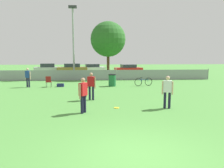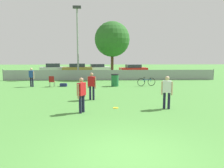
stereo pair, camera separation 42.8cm
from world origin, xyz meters
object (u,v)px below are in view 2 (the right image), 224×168
object	(u,v)px
parked_car_silver	(53,68)
gear_bag_sideline	(63,85)
light_pole	(78,36)
player_receiver_white	(167,90)
folding_chair_sideline	(52,81)
player_thrower_red	(82,93)
parked_car_tan	(77,68)
frisbee_disc	(116,108)
parked_car_red	(133,69)
spectator_in_blue	(32,76)
tree_near_pole	(112,39)
player_defender_red	(92,84)
parked_car_white	(97,68)
bicycle_sideline	(146,82)
trash_bin	(115,80)

from	to	relation	value
parked_car_silver	gear_bag_sideline	bearing A→B (deg)	-82.60
light_pole	player_receiver_white	size ratio (longest dim) A/B	4.97
folding_chair_sideline	gear_bag_sideline	distance (m)	1.03
player_thrower_red	parked_car_tan	distance (m)	23.79
frisbee_disc	parked_car_silver	bearing A→B (deg)	110.10
parked_car_red	player_receiver_white	bearing A→B (deg)	-102.87
spectator_in_blue	folding_chair_sideline	distance (m)	1.75
player_receiver_white	gear_bag_sideline	size ratio (longest dim) A/B	2.82
folding_chair_sideline	frisbee_disc	bearing A→B (deg)	119.45
player_thrower_red	frisbee_disc	size ratio (longest dim) A/B	5.95
light_pole	tree_near_pole	xyz separation A→B (m)	(3.92, 0.22, -0.32)
player_thrower_red	player_defender_red	size ratio (longest dim) A/B	1.00
folding_chair_sideline	parked_car_white	xyz separation A→B (m)	(3.32, 16.00, 0.15)
player_defender_red	folding_chair_sideline	world-z (taller)	player_defender_red
light_pole	player_receiver_white	xyz separation A→B (m)	(6.09, -14.68, -3.87)
frisbee_disc	parked_car_white	world-z (taller)	parked_car_white
player_defender_red	player_receiver_white	bearing A→B (deg)	-7.36
frisbee_disc	parked_car_tan	distance (m)	23.24
light_pole	frisbee_disc	world-z (taller)	light_pole
spectator_in_blue	player_receiver_white	bearing A→B (deg)	163.78
light_pole	frisbee_disc	distance (m)	15.64
frisbee_disc	parked_car_white	bearing A→B (deg)	94.10
folding_chair_sideline	bicycle_sideline	world-z (taller)	folding_chair_sideline
light_pole	parked_car_tan	world-z (taller)	light_pole
light_pole	tree_near_pole	bearing A→B (deg)	3.14
player_thrower_red	trash_bin	xyz separation A→B (m)	(1.95, 8.79, -0.41)
player_defender_red	parked_car_white	xyz separation A→B (m)	(-0.39, 21.61, -0.27)
tree_near_pole	trash_bin	xyz separation A→B (m)	(-0.01, -6.71, -3.95)
bicycle_sideline	parked_car_tan	bearing A→B (deg)	104.23
player_defender_red	trash_bin	world-z (taller)	player_defender_red
player_defender_red	spectator_in_blue	bearing A→B (deg)	157.92
parked_car_red	parked_car_white	bearing A→B (deg)	151.95
player_defender_red	spectator_in_blue	xyz separation A→B (m)	(-5.40, 5.68, -0.02)
tree_near_pole	bicycle_sideline	size ratio (longest dim) A/B	3.95
tree_near_pole	parked_car_red	distance (m)	8.90
player_receiver_white	parked_car_tan	size ratio (longest dim) A/B	0.35
player_defender_red	trash_bin	size ratio (longest dim) A/B	1.55
parked_car_silver	parked_car_red	world-z (taller)	parked_car_silver
player_defender_red	spectator_in_blue	distance (m)	7.84
folding_chair_sideline	parked_car_tan	world-z (taller)	parked_car_tan
tree_near_pole	player_defender_red	xyz separation A→B (m)	(-1.67, -12.52, -3.55)
frisbee_disc	parked_car_red	bearing A→B (deg)	80.19
spectator_in_blue	frisbee_disc	xyz separation A→B (m)	(6.72, -7.83, -0.90)
light_pole	parked_car_silver	world-z (taller)	light_pole
player_thrower_red	bicycle_sideline	size ratio (longest dim) A/B	0.99
frisbee_disc	folding_chair_sideline	world-z (taller)	folding_chair_sideline
spectator_in_blue	trash_bin	bearing A→B (deg)	-154.07
light_pole	gear_bag_sideline	size ratio (longest dim) A/B	14.00
parked_car_silver	bicycle_sideline	bearing A→B (deg)	-60.97
folding_chair_sideline	gear_bag_sideline	world-z (taller)	folding_chair_sideline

